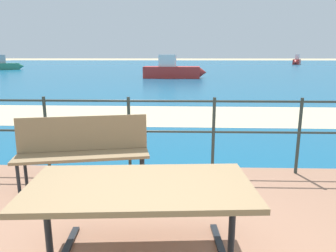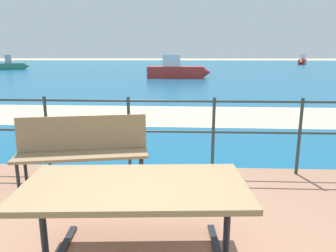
{
  "view_description": "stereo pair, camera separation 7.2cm",
  "coord_description": "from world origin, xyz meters",
  "px_view_note": "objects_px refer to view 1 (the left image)",
  "views": [
    {
      "loc": [
        0.09,
        -1.87,
        1.71
      ],
      "look_at": [
        -0.05,
        2.6,
        0.69
      ],
      "focal_mm": 33.74,
      "sensor_mm": 36.0,
      "label": 1
    },
    {
      "loc": [
        0.17,
        -1.87,
        1.71
      ],
      "look_at": [
        -0.05,
        2.6,
        0.69
      ],
      "focal_mm": 33.74,
      "sensor_mm": 36.0,
      "label": 2
    }
  ],
  "objects_px": {
    "boat_near": "(6,65)",
    "boat_mid": "(297,61)",
    "park_bench": "(83,146)",
    "boat_far": "(172,70)",
    "picnic_table": "(140,208)"
  },
  "relations": [
    {
      "from": "boat_near",
      "to": "boat_mid",
      "type": "xyz_separation_m",
      "value": [
        38.72,
        19.42,
        0.03
      ]
    },
    {
      "from": "park_bench",
      "to": "boat_near",
      "type": "relative_size",
      "value": 0.49
    },
    {
      "from": "park_bench",
      "to": "boat_far",
      "type": "relative_size",
      "value": 0.37
    },
    {
      "from": "boat_near",
      "to": "boat_mid",
      "type": "relative_size",
      "value": 0.83
    },
    {
      "from": "park_bench",
      "to": "boat_far",
      "type": "xyz_separation_m",
      "value": [
        0.75,
        19.34,
        -0.02
      ]
    },
    {
      "from": "park_bench",
      "to": "boat_mid",
      "type": "relative_size",
      "value": 0.4
    },
    {
      "from": "boat_far",
      "to": "boat_near",
      "type": "bearing_deg",
      "value": 150.01
    },
    {
      "from": "boat_mid",
      "to": "boat_far",
      "type": "xyz_separation_m",
      "value": [
        -20.13,
        -31.1,
        0.06
      ]
    },
    {
      "from": "picnic_table",
      "to": "boat_far",
      "type": "height_order",
      "value": "boat_far"
    },
    {
      "from": "picnic_table",
      "to": "boat_mid",
      "type": "relative_size",
      "value": 0.4
    },
    {
      "from": "boat_near",
      "to": "picnic_table",
      "type": "bearing_deg",
      "value": -88.42
    },
    {
      "from": "park_bench",
      "to": "boat_far",
      "type": "height_order",
      "value": "boat_far"
    },
    {
      "from": "park_bench",
      "to": "picnic_table",
      "type": "bearing_deg",
      "value": -72.59
    },
    {
      "from": "picnic_table",
      "to": "boat_far",
      "type": "xyz_separation_m",
      "value": [
        -0.17,
        21.04,
        -0.08
      ]
    },
    {
      "from": "boat_mid",
      "to": "boat_far",
      "type": "bearing_deg",
      "value": -8.11
    }
  ]
}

